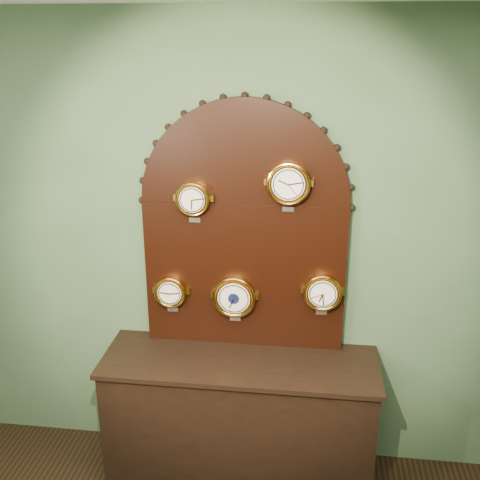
# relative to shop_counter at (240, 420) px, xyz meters

# --- Properties ---
(wall_back) EXTENTS (4.00, 0.00, 4.00)m
(wall_back) POSITION_rel_shop_counter_xyz_m (0.00, 0.27, 1.00)
(wall_back) COLOR #476444
(wall_back) RESTS_ON ground
(shop_counter) EXTENTS (1.60, 0.50, 0.80)m
(shop_counter) POSITION_rel_shop_counter_xyz_m (0.00, 0.00, 0.00)
(shop_counter) COLOR black
(shop_counter) RESTS_ON ground_plane
(display_board) EXTENTS (1.26, 0.06, 1.53)m
(display_board) POSITION_rel_shop_counter_xyz_m (0.00, 0.22, 1.23)
(display_board) COLOR black
(display_board) RESTS_ON shop_counter
(roman_clock) EXTENTS (0.20, 0.08, 0.25)m
(roman_clock) POSITION_rel_shop_counter_xyz_m (-0.29, 0.15, 1.37)
(roman_clock) COLOR orange
(roman_clock) RESTS_ON display_board
(arabic_clock) EXTENTS (0.24, 0.08, 0.29)m
(arabic_clock) POSITION_rel_shop_counter_xyz_m (0.25, 0.15, 1.48)
(arabic_clock) COLOR orange
(arabic_clock) RESTS_ON display_board
(hygrometer) EXTENTS (0.20, 0.08, 0.25)m
(hygrometer) POSITION_rel_shop_counter_xyz_m (-0.44, 0.15, 0.78)
(hygrometer) COLOR orange
(hygrometer) RESTS_ON display_board
(barometer) EXTENTS (0.26, 0.08, 0.31)m
(barometer) POSITION_rel_shop_counter_xyz_m (-0.05, 0.15, 0.77)
(barometer) COLOR orange
(barometer) RESTS_ON display_board
(tide_clock) EXTENTS (0.22, 0.08, 0.28)m
(tide_clock) POSITION_rel_shop_counter_xyz_m (0.47, 0.15, 0.83)
(tide_clock) COLOR orange
(tide_clock) RESTS_ON display_board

